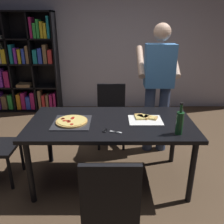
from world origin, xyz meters
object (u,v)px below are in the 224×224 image
(chair_far_side, at_px, (112,111))
(person_serving_pizza, at_px, (159,83))
(wine_bottle, at_px, (181,123))
(kitchen_scissors, at_px, (110,131))
(chair_near_camera, at_px, (111,201))
(bookshelf, at_px, (24,67))
(pepperoni_pizza_on_tray, at_px, (73,122))
(dining_table, at_px, (112,127))

(chair_far_side, xyz_separation_m, person_serving_pizza, (0.63, -0.22, 0.49))
(wine_bottle, height_order, kitchen_scissors, wine_bottle)
(chair_near_camera, xyz_separation_m, bookshelf, (-1.79, 3.31, 0.38))
(pepperoni_pizza_on_tray, relative_size, kitchen_scissors, 2.00)
(person_serving_pizza, relative_size, wine_bottle, 5.54)
(chair_far_side, xyz_separation_m, kitchen_scissors, (-0.02, -1.19, 0.24))
(chair_far_side, xyz_separation_m, bookshelf, (-1.79, 1.44, 0.38))
(bookshelf, bearing_deg, pepperoni_pizza_on_tray, -60.45)
(bookshelf, relative_size, pepperoni_pizza_on_tray, 4.92)
(chair_near_camera, bearing_deg, dining_table, 90.00)
(bookshelf, height_order, person_serving_pizza, bookshelf)
(chair_near_camera, relative_size, bookshelf, 0.46)
(person_serving_pizza, bearing_deg, kitchen_scissors, -123.82)
(person_serving_pizza, bearing_deg, dining_table, -131.22)
(chair_near_camera, height_order, wine_bottle, wine_bottle)
(chair_near_camera, xyz_separation_m, kitchen_scissors, (-0.02, 0.69, 0.24))
(chair_near_camera, relative_size, wine_bottle, 2.85)
(dining_table, relative_size, bookshelf, 0.91)
(chair_near_camera, height_order, chair_far_side, same)
(pepperoni_pizza_on_tray, bearing_deg, person_serving_pizza, 36.10)
(dining_table, height_order, person_serving_pizza, person_serving_pizza)
(bookshelf, xyz_separation_m, wine_bottle, (2.44, -2.67, -0.03))
(bookshelf, bearing_deg, chair_far_side, -38.74)
(dining_table, distance_m, chair_near_camera, 0.95)
(chair_near_camera, height_order, kitchen_scissors, chair_near_camera)
(dining_table, distance_m, pepperoni_pizza_on_tray, 0.43)
(pepperoni_pizza_on_tray, height_order, kitchen_scissors, pepperoni_pizza_on_tray)
(chair_far_side, distance_m, wine_bottle, 1.44)
(dining_table, distance_m, person_serving_pizza, 1.01)
(chair_far_side, distance_m, kitchen_scissors, 1.21)
(pepperoni_pizza_on_tray, bearing_deg, wine_bottle, -13.26)
(chair_far_side, bearing_deg, chair_near_camera, -90.00)
(bookshelf, xyz_separation_m, pepperoni_pizza_on_tray, (1.37, -2.42, -0.13))
(chair_far_side, distance_m, bookshelf, 2.33)
(dining_table, height_order, kitchen_scissors, kitchen_scissors)
(person_serving_pizza, bearing_deg, wine_bottle, -88.67)
(bookshelf, relative_size, kitchen_scissors, 9.83)
(bookshelf, xyz_separation_m, kitchen_scissors, (1.77, -2.62, -0.14))
(chair_far_side, height_order, pepperoni_pizza_on_tray, chair_far_side)
(chair_far_side, relative_size, kitchen_scissors, 4.53)
(pepperoni_pizza_on_tray, bearing_deg, chair_far_side, 67.00)
(dining_table, relative_size, chair_far_side, 1.98)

